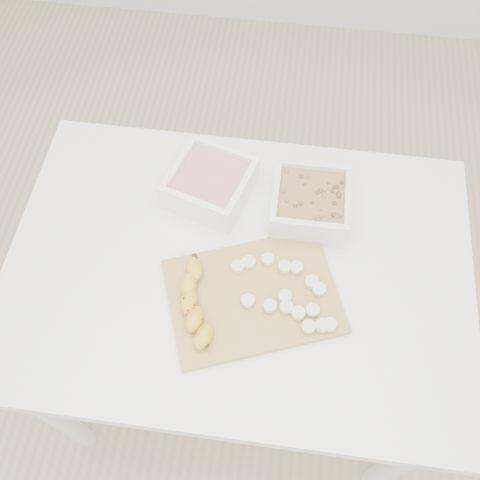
# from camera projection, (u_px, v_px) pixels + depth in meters

# --- Properties ---
(ground) EXTENTS (3.50, 3.50, 0.00)m
(ground) POSITION_uv_depth(u_px,v_px,m) (239.00, 367.00, 1.79)
(ground) COLOR #C6AD89
(ground) RESTS_ON ground
(table) EXTENTS (1.00, 0.70, 0.75)m
(table) POSITION_uv_depth(u_px,v_px,m) (238.00, 285.00, 1.23)
(table) COLOR white
(table) RESTS_ON ground
(bowl_yogurt) EXTENTS (0.21, 0.21, 0.08)m
(bowl_yogurt) POSITION_uv_depth(u_px,v_px,m) (211.00, 183.00, 1.20)
(bowl_yogurt) COLOR white
(bowl_yogurt) RESTS_ON table
(bowl_granola) EXTENTS (0.17, 0.17, 0.08)m
(bowl_granola) POSITION_uv_depth(u_px,v_px,m) (310.00, 203.00, 1.18)
(bowl_granola) COLOR white
(bowl_granola) RESTS_ON table
(cutting_board) EXTENTS (0.41, 0.35, 0.01)m
(cutting_board) POSITION_uv_depth(u_px,v_px,m) (253.00, 296.00, 1.10)
(cutting_board) COLOR #BA8F45
(cutting_board) RESTS_ON table
(banana) EXTENTS (0.07, 0.20, 0.03)m
(banana) POSITION_uv_depth(u_px,v_px,m) (196.00, 304.00, 1.07)
(banana) COLOR gold
(banana) RESTS_ON cutting_board
(banana_slices) EXTENTS (0.22, 0.17, 0.02)m
(banana_slices) POSITION_uv_depth(u_px,v_px,m) (289.00, 293.00, 1.08)
(banana_slices) COLOR beige
(banana_slices) RESTS_ON cutting_board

